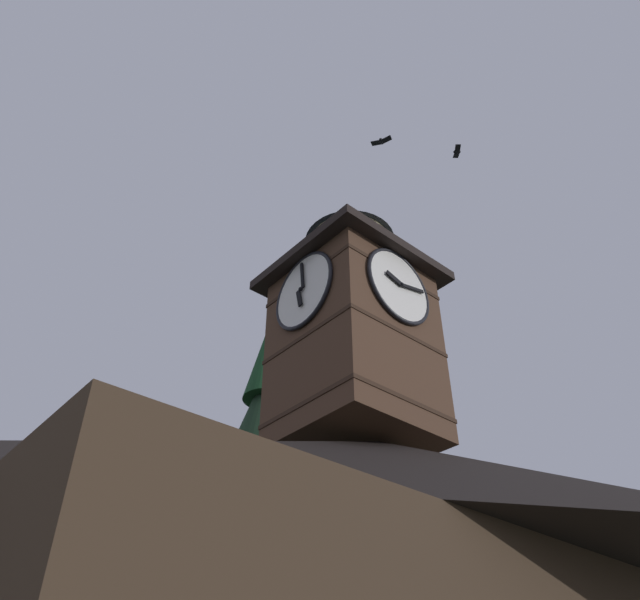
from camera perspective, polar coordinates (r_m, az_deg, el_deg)
The scene contains 4 objects.
clock_tower at distance 15.58m, azimuth 2.99°, elevation -2.41°, with size 3.79×3.79×7.15m.
pine_tree_behind at distance 19.20m, azimuth -5.77°, elevation -24.10°, with size 5.03×5.03×15.56m.
flying_bird_high at distance 22.55m, azimuth 12.29°, elevation 12.96°, with size 0.51×0.56×0.14m.
flying_bird_low at distance 19.57m, azimuth 5.57°, elevation 14.10°, with size 0.42×0.64×0.13m.
Camera 1 is at (7.94, 6.98, 2.34)m, focal length 35.37 mm.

